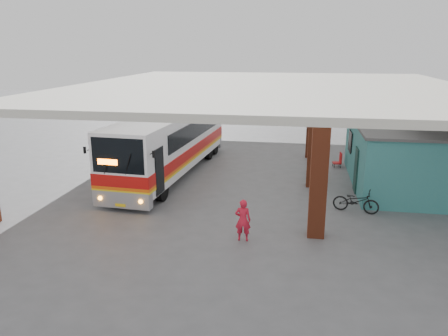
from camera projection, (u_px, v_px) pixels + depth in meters
name	position (u px, v px, depth m)	size (l,w,h in m)	color
ground	(244.00, 203.00, 19.28)	(90.00, 90.00, 0.00)	#515154
brick_columns	(283.00, 134.00, 23.21)	(20.10, 21.60, 4.35)	brown
canopy_roof	(269.00, 87.00, 24.16)	(21.00, 23.00, 0.30)	beige
shop_building	(406.00, 154.00, 21.42)	(5.20, 8.20, 3.11)	teal
coach_bus	(171.00, 142.00, 23.26)	(3.37, 12.33, 3.55)	white
motorcycle	(356.00, 201.00, 18.06)	(0.65, 1.87, 0.98)	black
pedestrian	(243.00, 220.00, 15.35)	(0.56, 0.37, 1.53)	red
red_chair	(339.00, 160.00, 24.91)	(0.51, 0.51, 0.86)	red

